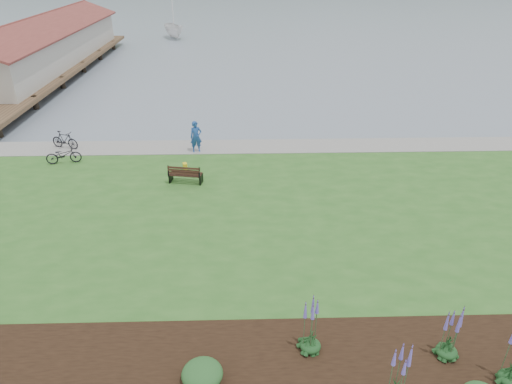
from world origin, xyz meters
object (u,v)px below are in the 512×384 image
park_bench (185,174)px  person (196,134)px  bicycle_a (63,155)px  sailboat (175,38)px

park_bench → person: person is taller
bicycle_a → sailboat: (0.47, 43.01, -0.89)m
park_bench → bicycle_a: size_ratio=0.92×
park_bench → bicycle_a: (-6.93, 2.65, -0.02)m
sailboat → park_bench: bearing=-106.3°
person → sailboat: bearing=82.0°
park_bench → person: 4.10m
person → park_bench: bearing=-110.1°
park_bench → person: bearing=97.0°
park_bench → person: size_ratio=0.79×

